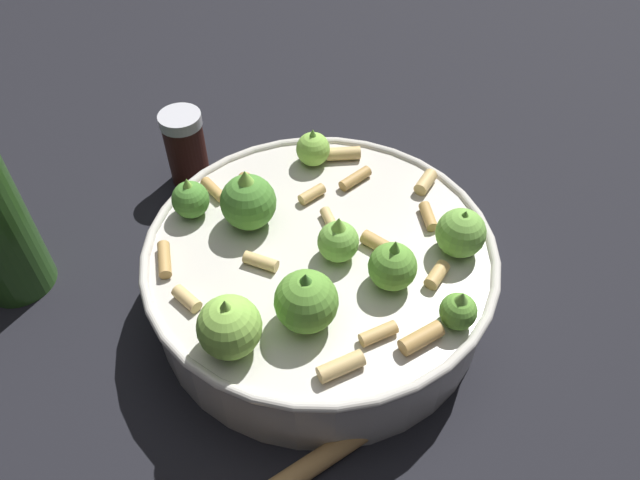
{
  "coord_description": "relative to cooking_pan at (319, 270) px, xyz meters",
  "views": [
    {
      "loc": [
        0.26,
        -0.21,
        0.44
      ],
      "look_at": [
        0.0,
        0.0,
        0.08
      ],
      "focal_mm": 33.72,
      "sensor_mm": 36.0,
      "label": 1
    }
  ],
  "objects": [
    {
      "name": "pepper_shaker",
      "position": [
        -0.22,
        -0.01,
        -0.0
      ],
      "size": [
        0.04,
        0.04,
        0.08
      ],
      "color": "#33140F",
      "rests_on": "ground"
    },
    {
      "name": "cooking_pan",
      "position": [
        0.0,
        0.0,
        0.0
      ],
      "size": [
        0.3,
        0.3,
        0.13
      ],
      "color": "beige",
      "rests_on": "ground"
    },
    {
      "name": "ground_plane",
      "position": [
        -0.0,
        0.0,
        -0.04
      ],
      "size": [
        2.4,
        2.4,
        0.0
      ],
      "primitive_type": "plane",
      "color": "black"
    }
  ]
}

